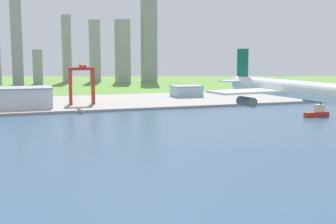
# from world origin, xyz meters

# --- Properties ---
(ground_plane) EXTENTS (2400.00, 2400.00, 0.00)m
(ground_plane) POSITION_xyz_m (0.00, 300.00, 0.00)
(ground_plane) COLOR #60903C
(water_bay) EXTENTS (840.00, 360.00, 0.15)m
(water_bay) POSITION_xyz_m (0.00, 240.00, 0.07)
(water_bay) COLOR #385675
(water_bay) RESTS_ON ground
(industrial_pier) EXTENTS (840.00, 140.00, 2.50)m
(industrial_pier) POSITION_xyz_m (0.00, 490.00, 1.25)
(industrial_pier) COLOR #9F9B94
(industrial_pier) RESTS_ON ground
(airplane_landing) EXTENTS (35.42, 41.31, 13.08)m
(airplane_landing) POSITION_xyz_m (21.35, 116.58, 44.70)
(airplane_landing) COLOR silver
(tugboat_small) EXTENTS (22.50, 5.76, 13.44)m
(tugboat_small) POSITION_xyz_m (197.68, 333.63, 3.86)
(tugboat_small) COLOR #B22D1E
(tugboat_small) RESTS_ON water_bay
(port_crane_red) EXTENTS (24.51, 35.89, 38.95)m
(port_crane_red) POSITION_xyz_m (22.64, 467.77, 30.33)
(port_crane_red) COLOR #B72D23
(port_crane_red) RESTS_ON industrial_pier
(warehouse_main) EXTENTS (58.47, 37.51, 18.77)m
(warehouse_main) POSITION_xyz_m (-36.03, 459.61, 11.91)
(warehouse_main) COLOR silver
(warehouse_main) RESTS_ON industrial_pier
(warehouse_annex) EXTENTS (33.09, 25.44, 12.65)m
(warehouse_annex) POSITION_xyz_m (147.53, 506.12, 8.85)
(warehouse_annex) COLOR #99BCD1
(warehouse_annex) RESTS_ON industrial_pier
(distant_skyline) EXTENTS (364.72, 80.79, 159.62)m
(distant_skyline) POSITION_xyz_m (40.59, 814.77, 59.94)
(distant_skyline) COLOR #928F9C
(distant_skyline) RESTS_ON ground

